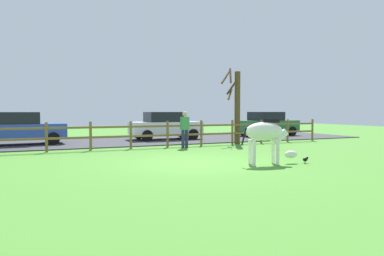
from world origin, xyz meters
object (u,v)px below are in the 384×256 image
crow_on_grass (305,159)px  visitor_near_fence (185,128)px  zebra (266,135)px  parked_car_white (165,125)px  bare_tree (236,104)px  parked_car_green (267,124)px  parked_car_blue (20,128)px

crow_on_grass → visitor_near_fence: bearing=106.4°
zebra → parked_car_white: 9.95m
bare_tree → parked_car_green: bare_tree is taller
parked_car_green → visitor_near_fence: visitor_near_fence is taller
parked_car_blue → visitor_near_fence: bearing=-31.8°
zebra → parked_car_blue: (-7.24, 9.73, -0.08)m
bare_tree → zebra: bare_tree is taller
parked_car_white → parked_car_blue: size_ratio=0.98×
zebra → parked_car_blue: 12.13m
parked_car_green → zebra: bearing=-126.0°
bare_tree → visitor_near_fence: size_ratio=2.36×
bare_tree → crow_on_grass: 7.18m
parked_car_green → parked_car_white: bearing=-178.8°
zebra → parked_car_blue: size_ratio=0.47×
parked_car_white → parked_car_green: bearing=1.2°
crow_on_grass → parked_car_green: parked_car_green is taller
crow_on_grass → parked_car_white: size_ratio=0.05×
bare_tree → crow_on_grass: (-1.52, -6.77, -1.88)m
parked_car_white → parked_car_blue: bearing=-178.3°
parked_car_blue → crow_on_grass: bearing=-49.7°
parked_car_green → bare_tree: bearing=-141.4°
crow_on_grass → bare_tree: bearing=77.4°
parked_car_blue → visitor_near_fence: 8.00m
zebra → crow_on_grass: bearing=-13.4°
bare_tree → zebra: (-2.80, -6.46, -1.08)m
crow_on_grass → parked_car_green: size_ratio=0.05×
bare_tree → zebra: size_ratio=2.01×
parked_car_blue → visitor_near_fence: size_ratio=2.51×
parked_car_green → parked_car_blue: bearing=-178.6°
parked_car_white → visitor_near_fence: size_ratio=2.44×
bare_tree → parked_car_white: size_ratio=0.97×
parked_car_white → parked_car_blue: same height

